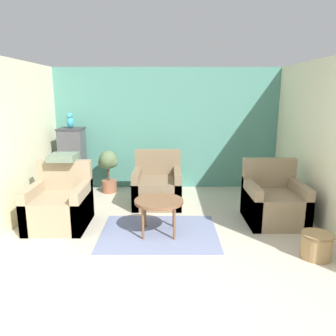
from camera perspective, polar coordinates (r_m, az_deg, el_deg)
The scene contains 14 objects.
ground_plane at distance 3.38m, azimuth -0.17°, elevation -21.62°, with size 20.00×20.00×0.00m, color beige.
wall_back_accent at distance 6.64m, azimuth 0.08°, elevation 6.79°, with size 4.56×0.06×2.40m.
wall_left at distance 5.25m, azimuth -25.43°, elevation 3.86°, with size 0.06×3.79×2.40m.
wall_right at distance 5.23m, azimuth 25.53°, elevation 3.82°, with size 0.06×3.79×2.40m.
area_rug at distance 4.67m, azimuth -1.30°, elevation -11.23°, with size 1.62×1.27×0.01m.
coffee_table at distance 4.50m, azimuth -1.33°, elevation -6.15°, with size 0.67×0.67×0.49m.
armchair_left at distance 5.09m, azimuth -18.09°, elevation -6.27°, with size 0.82×0.86×0.92m.
armchair_right at distance 5.23m, azimuth 18.16°, elevation -5.77°, with size 0.82×0.86×0.92m.
armchair_middle at distance 5.75m, azimuth -1.60°, elevation -3.40°, with size 0.82×0.86×0.92m.
birdcage at distance 6.59m, azimuth -15.93°, elevation 1.14°, with size 0.50×0.50×1.27m.
parrot at distance 6.48m, azimuth -16.36°, elevation 7.89°, with size 0.14×0.25×0.30m.
potted_plant at distance 6.47m, azimuth -10.08°, elevation 0.21°, with size 0.39×0.36×0.83m.
wicker_basket at distance 4.35m, azimuth 24.69°, elevation -12.10°, with size 0.37×0.37×0.30m.
throw_pillow at distance 5.21m, azimuth -17.52°, elevation 1.84°, with size 0.40×0.40×0.10m.
Camera 1 is at (0.02, -2.78, 1.92)m, focal length 35.00 mm.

